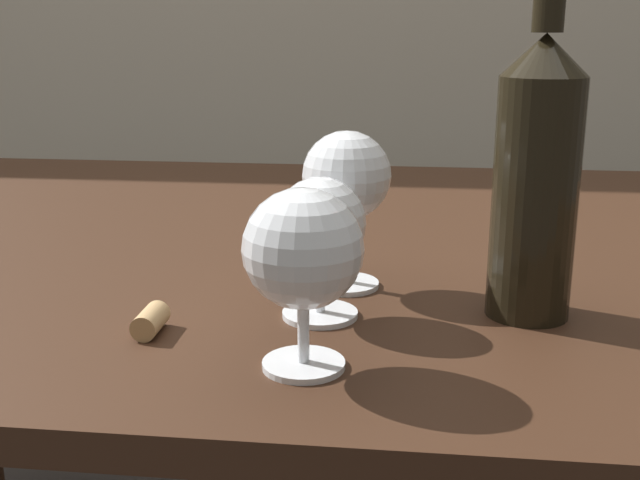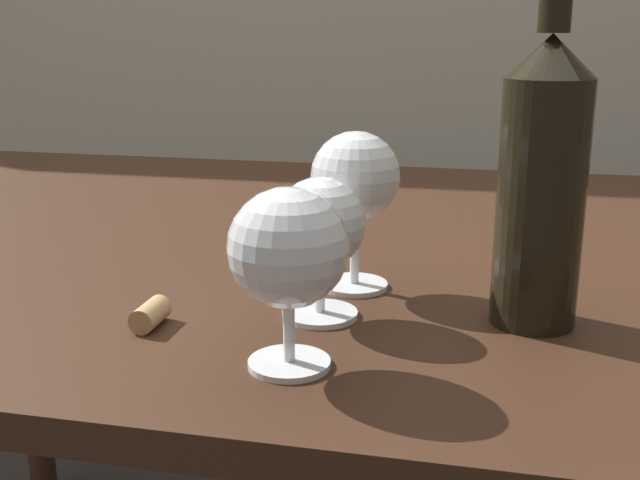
{
  "view_description": "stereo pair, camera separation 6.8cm",
  "coord_description": "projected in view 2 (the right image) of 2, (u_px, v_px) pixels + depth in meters",
  "views": [
    {
      "loc": [
        0.16,
        -0.92,
        1.01
      ],
      "look_at": [
        0.08,
        -0.27,
        0.82
      ],
      "focal_mm": 43.97,
      "sensor_mm": 36.0,
      "label": 1
    },
    {
      "loc": [
        0.22,
        -0.91,
        1.01
      ],
      "look_at": [
        0.08,
        -0.27,
        0.82
      ],
      "focal_mm": 43.97,
      "sensor_mm": 36.0,
      "label": 2
    }
  ],
  "objects": [
    {
      "name": "dining_table",
      "position": [
        304.0,
        293.0,
        0.99
      ],
      "size": [
        1.51,
        0.98,
        0.75
      ],
      "color": "#382114",
      "rests_on": "ground_plane"
    },
    {
      "name": "wine_glass_cabernet",
      "position": [
        288.0,
        252.0,
        0.57
      ],
      "size": [
        0.09,
        0.09,
        0.14
      ],
      "color": "white",
      "rests_on": "dining_table"
    },
    {
      "name": "wine_glass_chardonnay",
      "position": [
        320.0,
        227.0,
        0.68
      ],
      "size": [
        0.08,
        0.08,
        0.13
      ],
      "color": "white",
      "rests_on": "dining_table"
    },
    {
      "name": "wine_glass_white",
      "position": [
        355.0,
        178.0,
        0.75
      ],
      "size": [
        0.09,
        0.09,
        0.15
      ],
      "color": "white",
      "rests_on": "dining_table"
    },
    {
      "name": "wine_bottle",
      "position": [
        542.0,
        175.0,
        0.65
      ],
      "size": [
        0.07,
        0.07,
        0.34
      ],
      "color": "black",
      "rests_on": "dining_table"
    },
    {
      "name": "cork",
      "position": [
        150.0,
        315.0,
        0.67
      ],
      "size": [
        0.02,
        0.04,
        0.02
      ],
      "primitive_type": "cylinder",
      "rotation": [
        1.57,
        0.0,
        0.0
      ],
      "color": "tan",
      "rests_on": "dining_table"
    }
  ]
}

